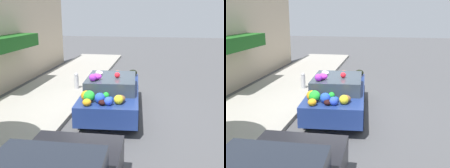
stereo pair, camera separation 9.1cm
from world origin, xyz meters
The scene contains 4 objects.
ground_plane centered at (0.00, 0.00, 0.00)m, with size 60.00×60.00×0.00m, color #4C4C4F.
sidewalk_curb centered at (0.00, 2.70, 0.07)m, with size 24.00×3.20×0.15m.
fire_hydrant centered at (2.25, 1.79, 0.49)m, with size 0.20×0.20×0.70m.
art_car centered at (-0.05, -0.17, 0.73)m, with size 4.30×2.08×1.56m.
Camera 1 is at (-8.43, -1.59, 3.36)m, focal length 42.00 mm.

